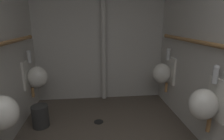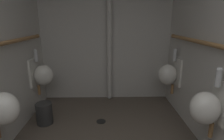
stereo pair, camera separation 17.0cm
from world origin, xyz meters
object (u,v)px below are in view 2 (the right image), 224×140
urinal_left_mid (1,108)px  floor_drain (101,121)px  urinal_left_far (42,75)px  urinal_right_mid (207,107)px  urinal_right_far (169,74)px  waste_bin (44,113)px  standpipe_back_wall (109,32)px

urinal_left_mid → floor_drain: urinal_left_mid is taller
urinal_left_far → urinal_right_mid: bearing=-30.0°
urinal_right_far → floor_drain: 1.31m
urinal_left_mid → waste_bin: 0.88m
urinal_right_mid → urinal_right_far: size_ratio=1.00×
waste_bin → urinal_left_far: bearing=107.2°
urinal_left_far → standpipe_back_wall: size_ratio=0.30×
urinal_left_far → urinal_right_far: same height
standpipe_back_wall → waste_bin: (-0.95, -0.84, -1.12)m
urinal_left_mid → urinal_left_far: 1.15m
urinal_right_mid → urinal_right_far: same height
urinal_left_far → floor_drain: 1.20m
waste_bin → standpipe_back_wall: bearing=41.3°
urinal_right_mid → floor_drain: size_ratio=5.39×
floor_drain → waste_bin: size_ratio=0.44×
waste_bin → floor_drain: bearing=1.6°
standpipe_back_wall → urinal_left_mid: bearing=-124.6°
urinal_right_far → urinal_left_mid: bearing=-151.0°
urinal_left_mid → standpipe_back_wall: 2.02m
urinal_right_far → urinal_right_mid: bearing=-90.0°
urinal_right_mid → floor_drain: bearing=144.3°
urinal_left_far → urinal_right_mid: 2.36m
standpipe_back_wall → waste_bin: standpipe_back_wall is taller
standpipe_back_wall → urinal_left_far: bearing=-158.8°
urinal_right_far → floor_drain: (-1.10, -0.38, -0.62)m
urinal_right_far → urinal_left_far: bearing=179.6°
urinal_right_far → waste_bin: bearing=-168.1°
urinal_right_mid → standpipe_back_wall: bearing=121.0°
urinal_left_far → urinal_left_mid: bearing=-90.0°
floor_drain → waste_bin: bearing=-178.4°
urinal_left_mid → urinal_left_far: size_ratio=1.00×
urinal_left_far → standpipe_back_wall: (1.08, 0.42, 0.65)m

